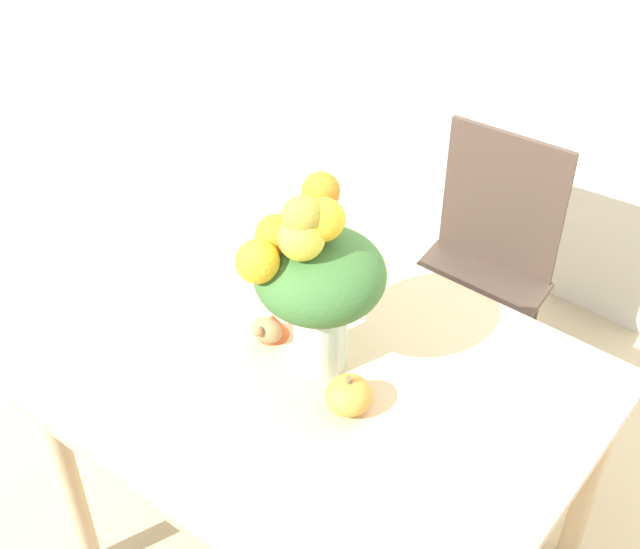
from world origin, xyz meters
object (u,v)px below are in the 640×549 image
Objects in this scene: pumpkin at (349,395)px; dining_chair_near_window at (478,275)px; flower_vase at (316,275)px; turkey_figurine at (270,327)px.

dining_chair_near_window reaches higher than pumpkin.
flower_vase reaches higher than turkey_figurine.
pumpkin reaches higher than turkey_figurine.
pumpkin is 0.12× the size of dining_chair_near_window.
pumpkin is (0.15, -0.07, -0.23)m from flower_vase.
dining_chair_near_window is (0.02, 0.82, -0.53)m from flower_vase.
dining_chair_near_window is at bearing 88.95° from flower_vase.
flower_vase is 0.29m from turkey_figurine.
pumpkin is 0.31m from turkey_figurine.
dining_chair_near_window is (-0.14, 0.89, -0.30)m from pumpkin.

